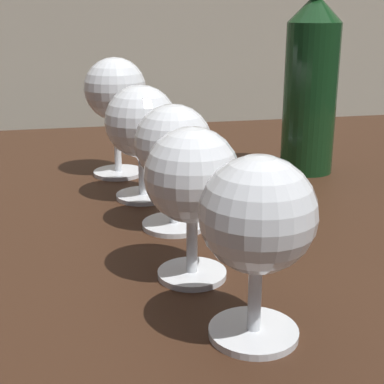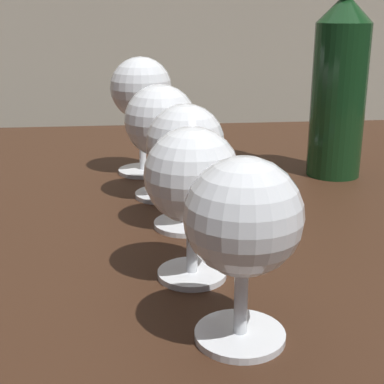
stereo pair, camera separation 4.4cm
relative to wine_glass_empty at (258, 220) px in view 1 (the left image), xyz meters
name	(u,v)px [view 1 (the left image)]	position (x,y,z in m)	size (l,w,h in m)	color
dining_table	(179,262)	(0.01, 0.30, -0.17)	(1.33, 0.85, 0.70)	#382114
wine_glass_empty	(258,220)	(0.00, 0.00, 0.00)	(0.08, 0.08, 0.12)	white
wine_glass_white	(192,178)	(-0.02, 0.09, 0.00)	(0.07, 0.07, 0.12)	white
wine_glass_chardonnay	(173,147)	(-0.02, 0.21, 0.00)	(0.08, 0.08, 0.12)	white
wine_glass_pinot	(141,124)	(-0.04, 0.30, 0.00)	(0.08, 0.08, 0.13)	white
wine_glass_amber	(115,93)	(-0.06, 0.40, 0.02)	(0.08, 0.08, 0.15)	white
wine_bottle	(311,78)	(0.19, 0.37, 0.04)	(0.07, 0.07, 0.32)	#143819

